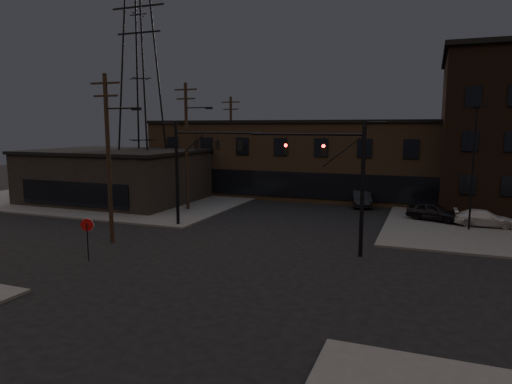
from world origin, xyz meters
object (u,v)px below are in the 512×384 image
(traffic_signal_far, at_px, (191,162))
(car_crossing, at_px, (362,198))
(traffic_signal_near, at_px, (343,173))
(stop_sign, at_px, (87,229))
(parked_car_lot_a, at_px, (434,212))
(parked_car_lot_b, at_px, (484,218))

(traffic_signal_far, relative_size, car_crossing, 1.68)
(traffic_signal_near, relative_size, stop_sign, 3.23)
(parked_car_lot_a, bearing_deg, traffic_signal_far, 136.70)
(traffic_signal_far, bearing_deg, parked_car_lot_a, 26.35)
(traffic_signal_near, bearing_deg, stop_sign, -154.10)
(car_crossing, bearing_deg, traffic_signal_far, -139.38)
(traffic_signal_far, bearing_deg, traffic_signal_near, -16.17)
(traffic_signal_near, height_order, parked_car_lot_b, traffic_signal_near)
(traffic_signal_near, distance_m, stop_sign, 15.17)
(stop_sign, xyz_separation_m, car_crossing, (12.07, 23.99, -1.06))
(parked_car_lot_a, bearing_deg, car_crossing, 70.37)
(traffic_signal_far, xyz_separation_m, stop_sign, (-1.28, -9.99, -3.17))
(car_crossing, bearing_deg, stop_sign, -128.48)
(parked_car_lot_b, bearing_deg, parked_car_lot_a, 73.25)
(stop_sign, relative_size, parked_car_lot_b, 0.58)
(stop_sign, bearing_deg, car_crossing, 63.29)
(stop_sign, relative_size, parked_car_lot_a, 0.59)
(traffic_signal_near, xyz_separation_m, parked_car_lot_a, (5.20, 12.06, -4.07))
(traffic_signal_far, distance_m, car_crossing, 18.17)
(parked_car_lot_b, bearing_deg, car_crossing, 55.91)
(traffic_signal_near, xyz_separation_m, parked_car_lot_b, (8.78, 11.09, -4.16))
(traffic_signal_near, xyz_separation_m, car_crossing, (-1.29, 17.50, -4.15))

